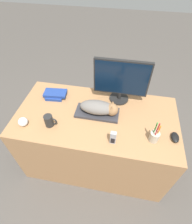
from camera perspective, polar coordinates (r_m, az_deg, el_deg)
name	(u,v)px	position (r m, az deg, el deg)	size (l,w,h in m)	color
ground_plane	(90,189)	(2.03, -2.12, -23.77)	(12.00, 12.00, 0.00)	#4C4742
desk	(96,140)	(1.85, -0.01, -9.10)	(1.44, 0.74, 0.77)	#9E7047
keyboard	(97,113)	(1.55, 0.36, -0.25)	(0.38, 0.17, 0.02)	#2D2D33
cat	(100,108)	(1.50, 1.44, 1.41)	(0.33, 0.14, 0.13)	#66605B
monitor	(121,80)	(1.57, 8.23, 10.37)	(0.49, 0.18, 0.42)	black
computer_mouse	(175,137)	(1.51, 24.41, -7.54)	(0.06, 0.10, 0.04)	black
coffee_mug	(49,121)	(1.49, -15.03, -2.78)	(0.11, 0.07, 0.11)	black
pen_cup	(154,136)	(1.42, 18.52, -7.50)	(0.07, 0.07, 0.22)	#B2A893
baseball	(23,122)	(1.57, -22.73, -2.96)	(0.08, 0.08, 0.08)	silver
phone	(113,138)	(1.33, 5.60, -8.37)	(0.05, 0.03, 0.12)	#99999E
book_stack	(55,94)	(1.75, -13.21, 5.62)	(0.23, 0.15, 0.05)	navy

